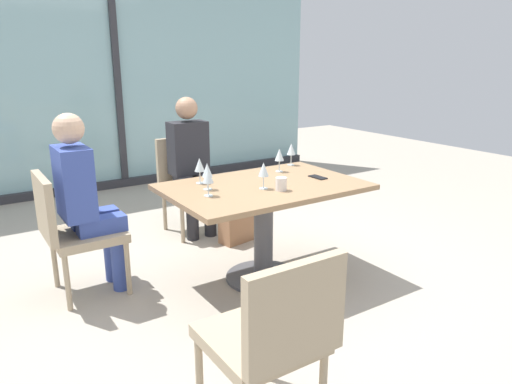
% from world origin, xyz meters
% --- Properties ---
extents(ground_plane, '(12.00, 12.00, 0.00)m').
position_xyz_m(ground_plane, '(0.00, 0.00, 0.00)').
color(ground_plane, '#A89E8E').
extents(window_wall_backdrop, '(5.62, 0.10, 2.70)m').
position_xyz_m(window_wall_backdrop, '(0.00, 3.20, 1.21)').
color(window_wall_backdrop, '#8CB7BC').
rests_on(window_wall_backdrop, ground_plane).
extents(dining_table_main, '(1.38, 0.91, 0.73)m').
position_xyz_m(dining_table_main, '(0.00, 0.00, 0.56)').
color(dining_table_main, '#997551').
rests_on(dining_table_main, ground_plane).
extents(chair_near_window, '(0.46, 0.51, 0.87)m').
position_xyz_m(chair_near_window, '(0.00, 1.28, 0.50)').
color(chair_near_window, tan).
rests_on(chair_near_window, ground_plane).
extents(chair_far_left, '(0.50, 0.46, 0.87)m').
position_xyz_m(chair_far_left, '(-1.22, 0.51, 0.50)').
color(chair_far_left, tan).
rests_on(chair_far_left, ground_plane).
extents(chair_front_left, '(0.46, 0.50, 0.87)m').
position_xyz_m(chair_front_left, '(-0.82, -1.28, 0.50)').
color(chair_front_left, tan).
rests_on(chair_front_left, ground_plane).
extents(person_near_window, '(0.34, 0.39, 1.26)m').
position_xyz_m(person_near_window, '(-0.00, 1.17, 0.70)').
color(person_near_window, '#28282D').
rests_on(person_near_window, ground_plane).
extents(person_far_left, '(0.39, 0.34, 1.26)m').
position_xyz_m(person_far_left, '(-1.11, 0.51, 0.70)').
color(person_far_left, '#384C9E').
rests_on(person_far_left, ground_plane).
extents(wine_glass_0, '(0.07, 0.07, 0.18)m').
position_xyz_m(wine_glass_0, '(0.32, 0.25, 0.86)').
color(wine_glass_0, silver).
rests_on(wine_glass_0, dining_table_main).
extents(wine_glass_1, '(0.07, 0.07, 0.18)m').
position_xyz_m(wine_glass_1, '(-0.40, 0.10, 0.86)').
color(wine_glass_1, silver).
rests_on(wine_glass_1, dining_table_main).
extents(wine_glass_2, '(0.07, 0.07, 0.18)m').
position_xyz_m(wine_glass_2, '(-0.37, 0.27, 0.86)').
color(wine_glass_2, silver).
rests_on(wine_glass_2, dining_table_main).
extents(wine_glass_3, '(0.07, 0.07, 0.18)m').
position_xyz_m(wine_glass_3, '(-0.07, -0.10, 0.86)').
color(wine_glass_3, silver).
rests_on(wine_glass_3, dining_table_main).
extents(wine_glass_4, '(0.07, 0.07, 0.18)m').
position_xyz_m(wine_glass_4, '(-0.47, -0.05, 0.86)').
color(wine_glass_4, silver).
rests_on(wine_glass_4, dining_table_main).
extents(wine_glass_5, '(0.07, 0.07, 0.18)m').
position_xyz_m(wine_glass_5, '(0.54, 0.39, 0.86)').
color(wine_glass_5, silver).
rests_on(wine_glass_5, dining_table_main).
extents(coffee_cup, '(0.08, 0.08, 0.09)m').
position_xyz_m(coffee_cup, '(0.01, -0.19, 0.78)').
color(coffee_cup, white).
rests_on(coffee_cup, dining_table_main).
extents(cell_phone_on_table, '(0.08, 0.15, 0.01)m').
position_xyz_m(cell_phone_on_table, '(0.45, -0.06, 0.73)').
color(cell_phone_on_table, black).
rests_on(cell_phone_on_table, dining_table_main).
extents(handbag_0, '(0.32, 0.21, 0.28)m').
position_xyz_m(handbag_0, '(0.22, 0.75, 0.14)').
color(handbag_0, '#A3704C').
rests_on(handbag_0, ground_plane).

